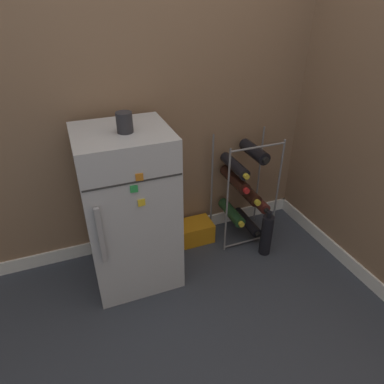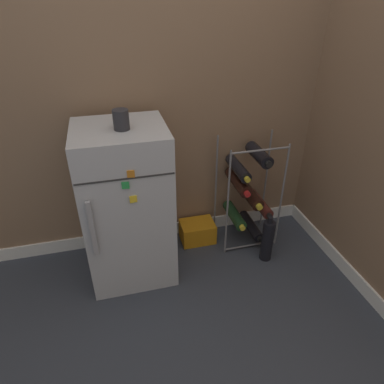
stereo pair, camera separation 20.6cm
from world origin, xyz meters
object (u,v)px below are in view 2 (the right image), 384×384
Objects in this scene: wine_rack at (247,192)px; loose_bottle_floor at (267,240)px; mini_fridge at (127,206)px; soda_box at (197,231)px; fridge_top_cup at (121,120)px.

loose_bottle_floor is (0.06, -0.23, -0.23)m from wine_rack.
loose_bottle_floor is (0.84, -0.13, -0.32)m from mini_fridge.
soda_box is 0.70× the size of loose_bottle_floor.
soda_box is (-0.32, 0.06, -0.31)m from wine_rack.
fridge_top_cup is at bearing -62.66° from mini_fridge.
soda_box is 1.03m from fridge_top_cup.
mini_fridge is 0.79m from wine_rack.
mini_fridge is at bearing -160.08° from soda_box.
fridge_top_cup is (-0.76, -0.14, 0.60)m from wine_rack.
wine_rack is 7.56× the size of fridge_top_cup.
mini_fridge is at bearing 117.34° from fridge_top_cup.
wine_rack reaches higher than loose_bottle_floor.
fridge_top_cup reaches higher than soda_box.
fridge_top_cup is at bearing 173.36° from loose_bottle_floor.
mini_fridge reaches higher than loose_bottle_floor.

